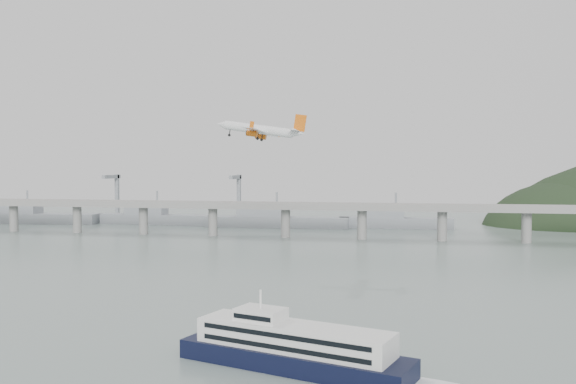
# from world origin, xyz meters

# --- Properties ---
(ground) EXTENTS (900.00, 900.00, 0.00)m
(ground) POSITION_xyz_m (0.00, 0.00, 0.00)
(ground) COLOR slate
(ground) RESTS_ON ground
(bridge) EXTENTS (800.00, 22.00, 23.90)m
(bridge) POSITION_xyz_m (-1.15, 200.00, 17.65)
(bridge) COLOR gray
(bridge) RESTS_ON ground
(distant_fleet) EXTENTS (453.00, 60.90, 40.00)m
(distant_fleet) POSITION_xyz_m (-155.36, 265.08, 6.22)
(distant_fleet) COLOR gray
(distant_fleet) RESTS_ON ground
(ferry) EXTENTS (89.35, 36.54, 17.33)m
(ferry) POSITION_xyz_m (22.92, -54.97, 4.70)
(ferry) COLOR black
(ferry) RESTS_ON ground
(airliner) EXTENTS (41.26, 37.49, 11.38)m
(airliner) POSITION_xyz_m (-14.06, 65.61, 62.37)
(airliner) COLOR white
(airliner) RESTS_ON ground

